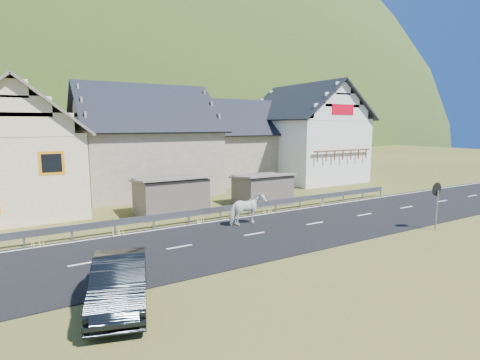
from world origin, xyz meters
TOP-DOWN VIEW (x-y plane):
  - ground at (0.00, 0.00)m, footprint 160.00×160.00m
  - road at (0.00, 0.00)m, footprint 60.00×7.00m
  - lane_markings at (0.00, 0.00)m, footprint 60.00×6.60m
  - guardrail at (-0.00, 3.68)m, footprint 28.10×0.09m
  - shed_left at (-2.00, 6.50)m, footprint 4.30×3.30m
  - shed_right at (4.50, 6.00)m, footprint 3.80×2.90m
  - house_cream at (-10.00, 12.00)m, footprint 7.80×9.80m
  - house_stone_a at (-1.00, 15.00)m, footprint 10.80×9.80m
  - house_stone_b at (9.00, 17.00)m, footprint 9.80×8.80m
  - house_white at (15.00, 14.00)m, footprint 8.80×10.80m
  - mountain at (5.00, 180.00)m, footprint 440.00×280.00m
  - horse at (0.63, 1.73)m, footprint 1.09×2.11m
  - car at (-7.53, -4.10)m, footprint 2.74×4.73m
  - traffic_mirror at (8.61, -4.07)m, footprint 0.70×0.19m

SIDE VIEW (x-z plane):
  - mountain at x=5.00m, z-range -150.00..110.00m
  - ground at x=0.00m, z-range 0.00..0.00m
  - road at x=0.00m, z-range 0.00..0.04m
  - lane_markings at x=0.00m, z-range 0.04..0.05m
  - guardrail at x=0.00m, z-range 0.19..0.94m
  - car at x=-7.53m, z-range 0.00..1.47m
  - horse at x=0.63m, z-range 0.04..1.77m
  - shed_right at x=4.50m, z-range -0.10..2.10m
  - shed_left at x=-2.00m, z-range -0.10..2.30m
  - traffic_mirror at x=8.61m, z-range 0.59..3.11m
  - house_stone_b at x=9.00m, z-range 0.19..8.29m
  - house_cream at x=-10.00m, z-range 0.21..8.51m
  - house_stone_a at x=-1.00m, z-range 0.18..9.08m
  - house_white at x=15.00m, z-range 0.21..9.91m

